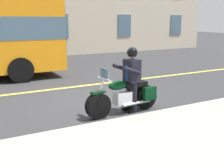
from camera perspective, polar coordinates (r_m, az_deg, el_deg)
name	(u,v)px	position (r m, az deg, el deg)	size (l,w,h in m)	color
ground_plane	(93,101)	(8.54, -3.88, -3.53)	(80.00, 80.00, 0.00)	#333335
sidewalk_curb	(205,165)	(5.07, 18.61, -15.45)	(60.00, 5.00, 0.15)	#9E998E
lane_center_stripe	(71,87)	(10.33, -8.49, -0.67)	(60.00, 0.16, 0.01)	#E5DB4C
motorcycle_main	(125,96)	(7.39, 2.78, -2.51)	(2.22, 0.72, 1.26)	black
rider_main	(131,74)	(7.37, 4.00, 2.10)	(0.66, 0.59, 1.74)	black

